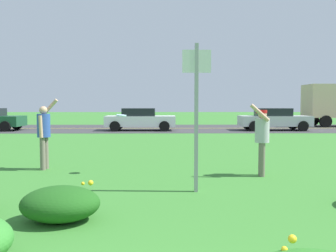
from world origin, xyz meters
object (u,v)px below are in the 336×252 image
(person_thrower_blue_shirt, at_px, (44,131))
(person_catcher_red_cap_gray_shirt, at_px, (262,136))
(frisbee_pale_blue, at_px, (121,115))
(car_white_center_left, at_px, (140,119))
(sign_post_near_path, at_px, (196,103))
(car_silver_center_right, at_px, (274,119))

(person_thrower_blue_shirt, bearing_deg, person_catcher_red_cap_gray_shirt, -9.42)
(frisbee_pale_blue, relative_size, car_white_center_left, 0.06)
(sign_post_near_path, bearing_deg, person_thrower_blue_shirt, 147.19)
(person_thrower_blue_shirt, distance_m, car_white_center_left, 13.88)
(sign_post_near_path, height_order, person_thrower_blue_shirt, sign_post_near_path)
(sign_post_near_path, relative_size, car_white_center_left, 0.65)
(person_catcher_red_cap_gray_shirt, bearing_deg, car_white_center_left, 104.85)
(sign_post_near_path, relative_size, car_silver_center_right, 0.65)
(frisbee_pale_blue, height_order, car_white_center_left, frisbee_pale_blue)
(person_catcher_red_cap_gray_shirt, xyz_separation_m, frisbee_pale_blue, (-3.43, 0.33, 0.48))
(car_white_center_left, xyz_separation_m, car_silver_center_right, (8.76, 0.00, 0.00))
(person_thrower_blue_shirt, height_order, frisbee_pale_blue, person_thrower_blue_shirt)
(person_catcher_red_cap_gray_shirt, relative_size, frisbee_pale_blue, 6.79)
(person_thrower_blue_shirt, relative_size, person_catcher_red_cap_gray_shirt, 1.07)
(person_catcher_red_cap_gray_shirt, height_order, car_silver_center_right, person_catcher_red_cap_gray_shirt)
(car_white_center_left, bearing_deg, person_thrower_blue_shirt, -96.88)
(frisbee_pale_blue, bearing_deg, person_thrower_blue_shirt, 164.45)
(person_thrower_blue_shirt, relative_size, frisbee_pale_blue, 7.30)
(sign_post_near_path, height_order, person_catcher_red_cap_gray_shirt, sign_post_near_path)
(car_silver_center_right, bearing_deg, sign_post_near_path, -112.08)
(person_catcher_red_cap_gray_shirt, bearing_deg, car_silver_center_right, 71.72)
(sign_post_near_path, bearing_deg, car_white_center_left, 97.59)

